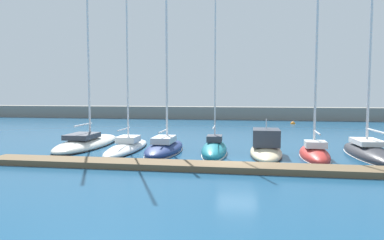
% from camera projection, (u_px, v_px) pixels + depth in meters
% --- Properties ---
extents(ground_plane, '(120.00, 120.00, 0.00)m').
position_uv_depth(ground_plane, '(237.00, 166.00, 22.46)').
color(ground_plane, navy).
extents(dock_pier, '(31.65, 1.97, 0.37)m').
position_uv_depth(dock_pier, '(236.00, 167.00, 21.07)').
color(dock_pier, brown).
rests_on(dock_pier, ground_plane).
extents(breakwater_seawall, '(108.00, 3.03, 2.15)m').
position_uv_depth(breakwater_seawall, '(246.00, 113.00, 61.61)').
color(breakwater_seawall, gray).
rests_on(breakwater_seawall, ground_plane).
extents(sailboat_ivory_nearest, '(3.33, 10.46, 17.43)m').
position_uv_depth(sailboat_ivory_nearest, '(87.00, 142.00, 30.56)').
color(sailboat_ivory_nearest, silver).
rests_on(sailboat_ivory_nearest, ground_plane).
extents(sailboat_white_second, '(2.24, 8.70, 18.33)m').
position_uv_depth(sailboat_white_second, '(127.00, 146.00, 28.41)').
color(sailboat_white_second, white).
rests_on(sailboat_white_second, ground_plane).
extents(sailboat_navy_third, '(2.50, 7.56, 11.94)m').
position_uv_depth(sailboat_navy_third, '(164.00, 147.00, 27.59)').
color(sailboat_navy_third, navy).
rests_on(sailboat_navy_third, ground_plane).
extents(sailboat_teal_fourth, '(2.18, 6.90, 12.55)m').
position_uv_depth(sailboat_teal_fourth, '(214.00, 149.00, 26.84)').
color(sailboat_teal_fourth, '#19707F').
rests_on(sailboat_teal_fourth, ground_plane).
extents(motorboat_sand_fifth, '(2.35, 7.54, 3.00)m').
position_uv_depth(motorboat_sand_fifth, '(266.00, 148.00, 26.52)').
color(motorboat_sand_fifth, beige).
rests_on(motorboat_sand_fifth, ground_plane).
extents(sailboat_red_sixth, '(2.12, 6.38, 13.41)m').
position_uv_depth(sailboat_red_sixth, '(314.00, 153.00, 25.35)').
color(sailboat_red_sixth, '#B72D28').
rests_on(sailboat_red_sixth, ground_plane).
extents(sailboat_charcoal_seventh, '(2.82, 8.77, 16.02)m').
position_uv_depth(sailboat_charcoal_seventh, '(369.00, 152.00, 25.60)').
color(sailboat_charcoal_seventh, '#2D2D33').
rests_on(sailboat_charcoal_seventh, ground_plane).
extents(mooring_buoy_orange, '(0.71, 0.71, 0.71)m').
position_uv_depth(mooring_buoy_orange, '(293.00, 124.00, 52.58)').
color(mooring_buoy_orange, orange).
rests_on(mooring_buoy_orange, ground_plane).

